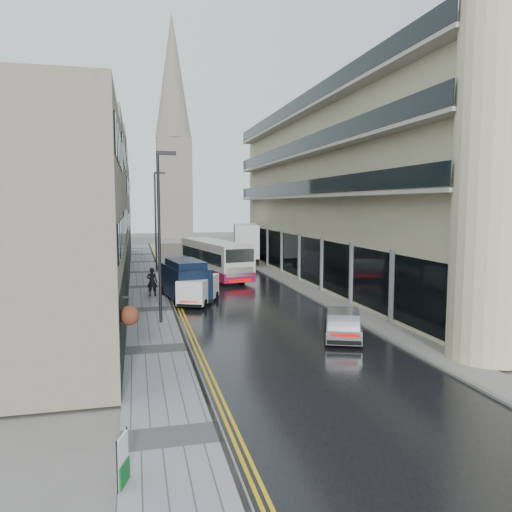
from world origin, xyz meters
name	(u,v)px	position (x,y,z in m)	size (l,w,h in m)	color
ground	(422,462)	(0.00, 0.00, 0.00)	(200.00, 200.00, 0.00)	slate
road	(224,285)	(0.00, 27.50, 0.01)	(9.00, 85.00, 0.02)	black
left_sidewalk	(147,287)	(-5.85, 27.50, 0.06)	(2.70, 85.00, 0.12)	gray
right_sidewalk	(291,282)	(5.40, 27.50, 0.06)	(1.80, 85.00, 0.12)	slate
old_shop_row	(97,208)	(-9.45, 30.00, 6.00)	(4.50, 56.00, 12.00)	gray
modern_block	(357,195)	(10.30, 26.00, 7.00)	(8.00, 40.00, 14.00)	beige
church_spire	(173,127)	(0.50, 82.00, 20.00)	(6.40, 6.40, 40.00)	slate
tree_near	(26,192)	(-12.50, 20.00, 6.95)	(10.56, 10.56, 13.89)	black
tree_far	(64,205)	(-12.20, 33.00, 6.23)	(9.24, 9.24, 12.46)	black
cream_bus	(214,264)	(-0.61, 28.64, 1.57)	(2.58, 11.36, 3.10)	beige
white_lorry	(236,246)	(3.18, 38.89, 2.10)	(2.38, 7.93, 4.17)	silver
silver_hatchback	(327,330)	(1.53, 9.99, 0.69)	(1.57, 3.58, 1.34)	silver
white_van	(180,293)	(-4.11, 19.71, 0.90)	(1.66, 3.87, 1.75)	white
navy_van	(177,284)	(-4.25, 20.16, 1.39)	(2.15, 5.38, 2.74)	black
pedestrian	(152,282)	(-5.62, 23.48, 1.08)	(0.70, 0.46, 1.92)	black
lamp_post_near	(159,238)	(-5.45, 15.74, 4.51)	(0.99, 0.22, 8.78)	black
lamp_post_far	(156,222)	(-4.79, 36.42, 4.63)	(1.01, 0.23, 9.02)	black
estate_sign	(122,461)	(-7.05, 0.51, 0.68)	(0.08, 0.67, 1.12)	silver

